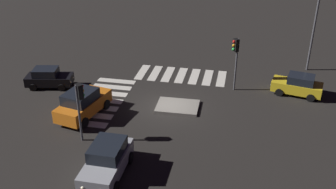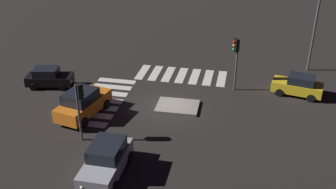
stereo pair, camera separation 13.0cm
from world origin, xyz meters
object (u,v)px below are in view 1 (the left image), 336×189
(car_orange, at_px, (83,103))
(car_silver, at_px, (107,160))
(traffic_island, at_px, (178,106))
(car_yellow, at_px, (298,85))
(street_lamp, at_px, (318,5))
(traffic_light_south, at_px, (236,52))
(traffic_light_north, at_px, (80,98))
(car_black, at_px, (49,78))

(car_orange, bearing_deg, car_silver, -134.63)
(car_orange, bearing_deg, traffic_island, -56.58)
(car_yellow, bearing_deg, traffic_island, 36.52)
(car_orange, relative_size, street_lamp, 0.55)
(traffic_island, height_order, car_silver, car_silver)
(traffic_island, height_order, traffic_light_south, traffic_light_south)
(traffic_island, bearing_deg, traffic_light_south, -135.67)
(traffic_island, relative_size, traffic_light_south, 0.72)
(traffic_island, xyz_separation_m, traffic_light_north, (5.05, 5.27, 2.83))
(car_black, bearing_deg, traffic_light_north, -60.24)
(car_silver, relative_size, car_black, 1.12)
(car_orange, xyz_separation_m, car_yellow, (-14.92, -6.34, -0.15))
(car_black, bearing_deg, car_yellow, -3.53)
(car_orange, relative_size, traffic_light_north, 1.23)
(traffic_island, distance_m, car_orange, 6.75)
(car_orange, distance_m, street_lamp, 20.50)
(traffic_island, height_order, traffic_light_north, traffic_light_north)
(traffic_light_north, height_order, street_lamp, street_lamp)
(car_silver, relative_size, street_lamp, 0.50)
(car_yellow, relative_size, traffic_light_north, 1.03)
(car_yellow, height_order, street_lamp, street_lamp)
(traffic_island, distance_m, traffic_light_south, 6.14)
(car_black, distance_m, street_lamp, 22.73)
(car_yellow, relative_size, traffic_light_south, 0.93)
(car_yellow, distance_m, traffic_light_north, 16.65)
(traffic_light_south, relative_size, street_lamp, 0.50)
(car_orange, height_order, car_black, car_orange)
(car_silver, xyz_separation_m, traffic_light_north, (2.63, -2.98, 2.01))
(traffic_island, height_order, car_black, car_black)
(street_lamp, bearing_deg, car_orange, 35.34)
(car_black, bearing_deg, street_lamp, 9.41)
(traffic_light_south, bearing_deg, traffic_light_north, 5.83)
(traffic_light_north, bearing_deg, car_yellow, -16.63)
(car_orange, bearing_deg, street_lamp, -42.54)
(traffic_light_north, distance_m, street_lamp, 21.01)
(traffic_light_north, bearing_deg, traffic_light_south, -4.97)
(car_silver, bearing_deg, car_orange, -146.42)
(car_black, distance_m, traffic_light_north, 8.99)
(car_orange, relative_size, car_yellow, 1.19)
(car_black, bearing_deg, car_silver, -60.07)
(car_yellow, xyz_separation_m, traffic_light_south, (4.91, 0.23, 2.43))
(car_silver, xyz_separation_m, car_black, (8.33, -9.59, -0.13))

